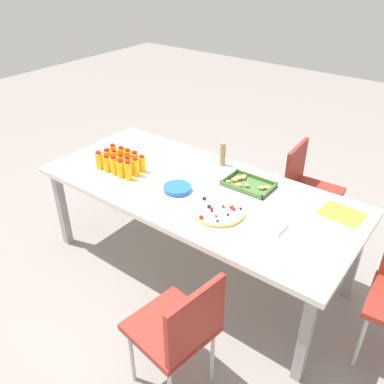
{
  "coord_description": "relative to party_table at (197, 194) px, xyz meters",
  "views": [
    {
      "loc": [
        1.45,
        -1.97,
        2.19
      ],
      "look_at": [
        0.03,
        -0.1,
        0.74
      ],
      "focal_mm": 38.06,
      "sensor_mm": 36.0,
      "label": 1
    }
  ],
  "objects": [
    {
      "name": "ground_plane",
      "position": [
        0.0,
        0.0,
        -0.67
      ],
      "size": [
        12.0,
        12.0,
        0.0
      ],
      "primitive_type": "plane",
      "color": "gray"
    },
    {
      "name": "party_table",
      "position": [
        0.0,
        0.0,
        0.0
      ],
      "size": [
        2.26,
        1.0,
        0.72
      ],
      "color": "silver",
      "rests_on": "ground_plane"
    },
    {
      "name": "chair_near_right",
      "position": [
        0.55,
        -0.88,
        -0.17
      ],
      "size": [
        0.45,
        0.45,
        0.83
      ],
      "rotation": [
        0.0,
        0.0,
        1.43
      ],
      "color": "maroon",
      "rests_on": "ground_plane"
    },
    {
      "name": "chair_far_right",
      "position": [
        0.48,
        0.86,
        -0.17
      ],
      "size": [
        0.42,
        0.42,
        0.83
      ],
      "rotation": [
        0.0,
        0.0,
        -1.51
      ],
      "color": "maroon",
      "rests_on": "ground_plane"
    },
    {
      "name": "juice_bottle_0",
      "position": [
        -0.76,
        -0.21,
        0.12
      ],
      "size": [
        0.06,
        0.06,
        0.14
      ],
      "color": "#FAAF14",
      "rests_on": "party_table"
    },
    {
      "name": "juice_bottle_1",
      "position": [
        -0.68,
        -0.21,
        0.12
      ],
      "size": [
        0.06,
        0.06,
        0.13
      ],
      "color": "#F9AC14",
      "rests_on": "party_table"
    },
    {
      "name": "juice_bottle_2",
      "position": [
        -0.6,
        -0.21,
        0.12
      ],
      "size": [
        0.06,
        0.06,
        0.15
      ],
      "color": "#FAAE14",
      "rests_on": "party_table"
    },
    {
      "name": "juice_bottle_3",
      "position": [
        -0.53,
        -0.21,
        0.12
      ],
      "size": [
        0.06,
        0.06,
        0.14
      ],
      "color": "#F9AB14",
      "rests_on": "party_table"
    },
    {
      "name": "juice_bottle_4",
      "position": [
        -0.46,
        -0.21,
        0.13
      ],
      "size": [
        0.05,
        0.05,
        0.15
      ],
      "color": "#F9AC14",
      "rests_on": "party_table"
    },
    {
      "name": "juice_bottle_5",
      "position": [
        -0.75,
        -0.14,
        0.12
      ],
      "size": [
        0.06,
        0.06,
        0.13
      ],
      "color": "#F9AF14",
      "rests_on": "party_table"
    },
    {
      "name": "juice_bottle_6",
      "position": [
        -0.68,
        -0.13,
        0.12
      ],
      "size": [
        0.05,
        0.05,
        0.15
      ],
      "color": "#F9AF14",
      "rests_on": "party_table"
    },
    {
      "name": "juice_bottle_7",
      "position": [
        -0.6,
        -0.14,
        0.12
      ],
      "size": [
        0.05,
        0.05,
        0.14
      ],
      "color": "#F9AC14",
      "rests_on": "party_table"
    },
    {
      "name": "juice_bottle_8",
      "position": [
        -0.53,
        -0.14,
        0.12
      ],
      "size": [
        0.06,
        0.06,
        0.14
      ],
      "color": "#F8AE14",
      "rests_on": "party_table"
    },
    {
      "name": "juice_bottle_9",
      "position": [
        -0.46,
        -0.13,
        0.12
      ],
      "size": [
        0.05,
        0.05,
        0.15
      ],
      "color": "#FAAB14",
      "rests_on": "party_table"
    },
    {
      "name": "juice_bottle_10",
      "position": [
        -0.76,
        -0.07,
        0.12
      ],
      "size": [
        0.06,
        0.06,
        0.14
      ],
      "color": "#F9AF14",
      "rests_on": "party_table"
    },
    {
      "name": "juice_bottle_11",
      "position": [
        -0.68,
        -0.05,
        0.12
      ],
      "size": [
        0.06,
        0.06,
        0.14
      ],
      "color": "#F9AC14",
      "rests_on": "party_table"
    },
    {
      "name": "juice_bottle_12",
      "position": [
        -0.6,
        -0.07,
        0.13
      ],
      "size": [
        0.06,
        0.06,
        0.15
      ],
      "color": "#F9AE14",
      "rests_on": "party_table"
    },
    {
      "name": "juice_bottle_13",
      "position": [
        -0.53,
        -0.06,
        0.12
      ],
      "size": [
        0.06,
        0.06,
        0.15
      ],
      "color": "#FAAF14",
      "rests_on": "party_table"
    },
    {
      "name": "juice_bottle_14",
      "position": [
        -0.46,
        -0.06,
        0.12
      ],
      "size": [
        0.05,
        0.05,
        0.14
      ],
      "color": "#FAAB14",
      "rests_on": "party_table"
    },
    {
      "name": "fruit_pizza",
      "position": [
        0.3,
        -0.17,
        0.07
      ],
      "size": [
        0.34,
        0.34,
        0.05
      ],
      "color": "tan",
      "rests_on": "party_table"
    },
    {
      "name": "snack_tray",
      "position": [
        0.27,
        0.24,
        0.07
      ],
      "size": [
        0.34,
        0.23,
        0.04
      ],
      "color": "#477238",
      "rests_on": "party_table"
    },
    {
      "name": "plate_stack",
      "position": [
        -0.08,
        -0.12,
        0.07
      ],
      "size": [
        0.19,
        0.19,
        0.03
      ],
      "color": "blue",
      "rests_on": "party_table"
    },
    {
      "name": "napkin_stack",
      "position": [
        0.64,
        -0.1,
        0.07
      ],
      "size": [
        0.15,
        0.15,
        0.02
      ],
      "primitive_type": "cube",
      "color": "white",
      "rests_on": "party_table"
    },
    {
      "name": "cardboard_tube",
      "position": [
        -0.05,
        0.39,
        0.15
      ],
      "size": [
        0.04,
        0.04,
        0.18
      ],
      "primitive_type": "cylinder",
      "color": "#9E7A56",
      "rests_on": "party_table"
    },
    {
      "name": "paper_folder",
      "position": [
        0.92,
        0.29,
        0.06
      ],
      "size": [
        0.27,
        0.21,
        0.01
      ],
      "primitive_type": "cube",
      "rotation": [
        0.0,
        0.0,
        -0.06
      ],
      "color": "yellow",
      "rests_on": "party_table"
    }
  ]
}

